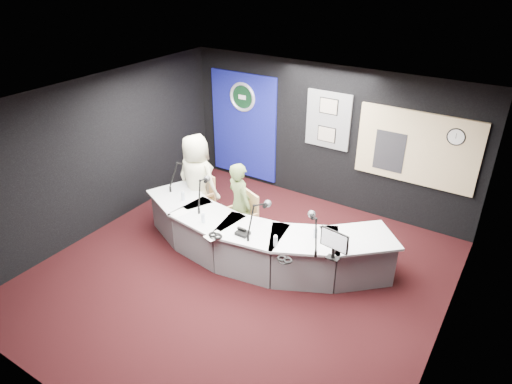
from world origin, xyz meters
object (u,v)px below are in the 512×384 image
Objects in this scene: broadcast_desk at (256,239)px; armchair_right at (240,221)px; person_woman at (240,205)px; armchair_left at (198,200)px; person_man at (197,180)px.

broadcast_desk is 5.13× the size of armchair_right.
armchair_left is at bearing 14.58° from person_woman.
broadcast_desk is 4.80× the size of armchair_left.
person_man is 1.08m from person_woman.
armchair_left is 1.07m from armchair_right.
person_man is (0.00, 0.00, 0.41)m from armchair_left.
broadcast_desk is 0.65m from person_woman.
armchair_left is 0.53× the size of person_man.
person_man reaches higher than person_woman.
armchair_right is (-0.47, 0.23, 0.06)m from broadcast_desk.
person_woman reaches higher than armchair_left.
armchair_right is 0.34m from person_woman.
person_woman is (1.06, -0.16, -0.11)m from person_man.
person_man reaches higher than armchair_right.
person_man is at bearing 0.00° from armchair_left.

